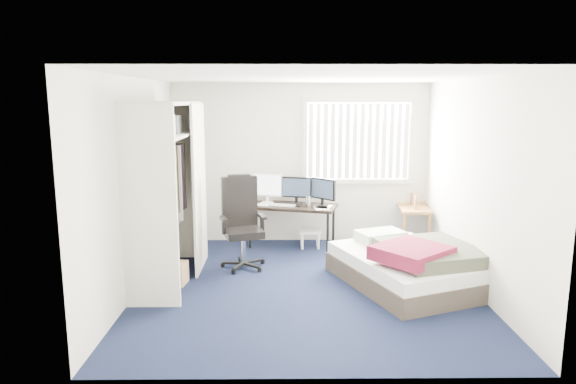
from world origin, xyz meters
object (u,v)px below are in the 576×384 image
Objects in this scene: office_chair at (242,232)px; nightstand at (413,210)px; desk at (293,202)px; bed at (410,265)px.

nightstand is (2.58, 1.04, 0.06)m from office_chair.
office_chair is (-0.70, -0.95, -0.22)m from desk.
office_chair reaches higher than bed.
desk is 1.57× the size of nightstand.
desk is 0.67× the size of bed.
nightstand is at bearing 2.88° from desk.
office_chair is at bearing 159.76° from bed.
desk is at bearing 129.11° from bed.
desk is 1.88m from nightstand.
office_chair is 2.26m from bed.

